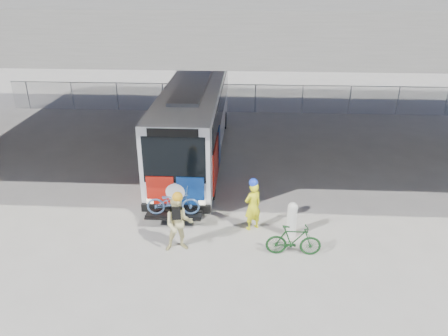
# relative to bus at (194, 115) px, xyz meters

# --- Properties ---
(ground) EXTENTS (160.00, 160.00, 0.00)m
(ground) POSITION_rel_bus_xyz_m (2.00, -4.49, -2.11)
(ground) COLOR #9E9991
(ground) RESTS_ON ground
(bus) EXTENTS (2.67, 12.93, 3.69)m
(bus) POSITION_rel_bus_xyz_m (0.00, 0.00, 0.00)
(bus) COLOR silver
(bus) RESTS_ON ground
(overpass) EXTENTS (40.00, 16.00, 7.95)m
(overpass) POSITION_rel_bus_xyz_m (2.00, -0.49, 4.44)
(overpass) COLOR #605E59
(overpass) RESTS_ON ground
(chainlink_fence) EXTENTS (30.00, 0.06, 30.00)m
(chainlink_fence) POSITION_rel_bus_xyz_m (2.00, 7.51, -0.68)
(chainlink_fence) COLOR gray
(chainlink_fence) RESTS_ON ground
(bollard) EXTENTS (0.34, 0.34, 1.30)m
(bollard) POSITION_rel_bus_xyz_m (4.14, -6.96, -1.41)
(bollard) COLOR silver
(bollard) RESTS_ON ground
(cyclist_hivis) EXTENTS (0.78, 0.72, 1.97)m
(cyclist_hivis) POSITION_rel_bus_xyz_m (2.80, -6.58, -1.16)
(cyclist_hivis) COLOR #F6F71A
(cyclist_hivis) RESTS_ON ground
(cyclist_tan) EXTENTS (1.06, 0.89, 2.12)m
(cyclist_tan) POSITION_rel_bus_xyz_m (0.42, -8.00, -1.11)
(cyclist_tan) COLOR beige
(cyclist_tan) RESTS_ON ground
(bike_parked) EXTENTS (1.78, 0.51, 1.07)m
(bike_parked) POSITION_rel_bus_xyz_m (4.11, -8.08, -1.57)
(bike_parked) COLOR #133D18
(bike_parked) RESTS_ON ground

